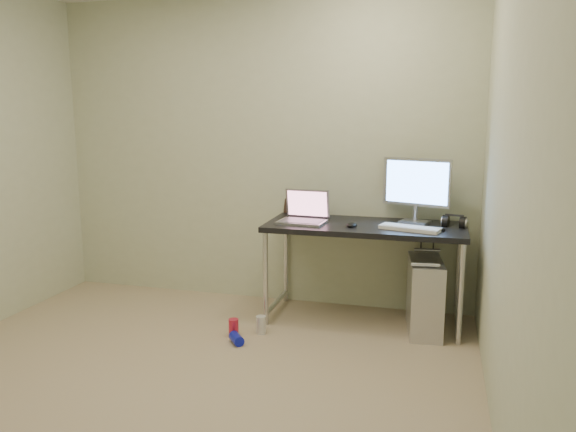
# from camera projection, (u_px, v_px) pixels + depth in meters

# --- Properties ---
(floor) EXTENTS (3.50, 3.50, 0.00)m
(floor) POSITION_uv_depth(u_px,v_px,m) (167.00, 393.00, 3.18)
(floor) COLOR tan
(floor) RESTS_ON ground
(wall_back) EXTENTS (3.50, 0.02, 2.50)m
(wall_back) POSITION_uv_depth(u_px,v_px,m) (260.00, 152.00, 4.61)
(wall_back) COLOR beige
(wall_back) RESTS_ON ground
(wall_right) EXTENTS (0.02, 3.50, 2.50)m
(wall_right) POSITION_uv_depth(u_px,v_px,m) (512.00, 184.00, 2.50)
(wall_right) COLOR beige
(wall_right) RESTS_ON ground
(desk) EXTENTS (1.46, 0.64, 0.75)m
(desk) POSITION_uv_depth(u_px,v_px,m) (365.00, 235.00, 4.18)
(desk) COLOR black
(desk) RESTS_ON ground
(tower_computer) EXTENTS (0.28, 0.54, 0.57)m
(tower_computer) POSITION_uv_depth(u_px,v_px,m) (425.00, 296.00, 4.04)
(tower_computer) COLOR silver
(tower_computer) RESTS_ON ground
(cable_a) EXTENTS (0.01, 0.16, 0.69)m
(cable_a) POSITION_uv_depth(u_px,v_px,m) (420.00, 264.00, 4.38)
(cable_a) COLOR black
(cable_a) RESTS_ON ground
(cable_b) EXTENTS (0.02, 0.11, 0.71)m
(cable_b) POSITION_uv_depth(u_px,v_px,m) (432.00, 268.00, 4.34)
(cable_b) COLOR black
(cable_b) RESTS_ON ground
(can_red) EXTENTS (0.09, 0.09, 0.13)m
(can_red) POSITION_uv_depth(u_px,v_px,m) (234.00, 328.00, 3.98)
(can_red) COLOR red
(can_red) RESTS_ON ground
(can_white) EXTENTS (0.09, 0.09, 0.13)m
(can_white) POSITION_uv_depth(u_px,v_px,m) (261.00, 325.00, 4.03)
(can_white) COLOR silver
(can_white) RESTS_ON ground
(can_blue) EXTENTS (0.14, 0.15, 0.07)m
(can_blue) POSITION_uv_depth(u_px,v_px,m) (237.00, 339.00, 3.85)
(can_blue) COLOR #1019C3
(can_blue) RESTS_ON ground
(laptop) EXTENTS (0.37, 0.31, 0.24)m
(laptop) POSITION_uv_depth(u_px,v_px,m) (304.00, 215.00, 4.24)
(laptop) COLOR silver
(laptop) RESTS_ON desk
(monitor) EXTENTS (0.50, 0.21, 0.48)m
(monitor) POSITION_uv_depth(u_px,v_px,m) (416.00, 185.00, 4.18)
(monitor) COLOR silver
(monitor) RESTS_ON desk
(keyboard) EXTENTS (0.44, 0.25, 0.03)m
(keyboard) POSITION_uv_depth(u_px,v_px,m) (410.00, 228.00, 3.96)
(keyboard) COLOR white
(keyboard) RESTS_ON desk
(mouse_right) EXTENTS (0.07, 0.10, 0.03)m
(mouse_right) POSITION_uv_depth(u_px,v_px,m) (441.00, 228.00, 3.93)
(mouse_right) COLOR black
(mouse_right) RESTS_ON desk
(mouse_left) EXTENTS (0.09, 0.13, 0.04)m
(mouse_left) POSITION_uv_depth(u_px,v_px,m) (352.00, 224.00, 4.08)
(mouse_left) COLOR black
(mouse_left) RESTS_ON desk
(headphones) EXTENTS (0.18, 0.11, 0.11)m
(headphones) POSITION_uv_depth(u_px,v_px,m) (454.00, 223.00, 4.07)
(headphones) COLOR black
(headphones) RESTS_ON desk
(picture_frame) EXTENTS (0.24, 0.12, 0.19)m
(picture_frame) POSITION_uv_depth(u_px,v_px,m) (297.00, 203.00, 4.58)
(picture_frame) COLOR black
(picture_frame) RESTS_ON desk
(webcam) EXTENTS (0.05, 0.04, 0.12)m
(webcam) POSITION_uv_depth(u_px,v_px,m) (323.00, 205.00, 4.47)
(webcam) COLOR silver
(webcam) RESTS_ON desk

